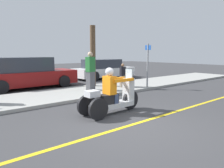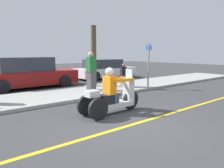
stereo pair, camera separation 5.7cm
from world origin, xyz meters
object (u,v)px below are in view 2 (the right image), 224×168
object	(u,v)px
parked_car_lot_far	(28,74)
tree_trunk	(94,56)
parked_car_lot_left	(105,69)
spectator_with_child	(123,76)
spectator_far_back	(91,72)
street_sign	(148,64)
motorcycle_trike	(112,97)

from	to	relation	value
parked_car_lot_far	tree_trunk	bearing A→B (deg)	-39.67
parked_car_lot_far	parked_car_lot_left	world-z (taller)	parked_car_lot_far
spectator_with_child	parked_car_lot_left	bearing A→B (deg)	63.15
spectator_far_back	street_sign	xyz separation A→B (m)	(2.77, -1.08, 0.33)
tree_trunk	parked_car_lot_left	bearing A→B (deg)	44.91
spectator_far_back	parked_car_lot_left	bearing A→B (deg)	45.99
street_sign	motorcycle_trike	bearing A→B (deg)	-152.18
parked_car_lot_left	tree_trunk	world-z (taller)	tree_trunk
tree_trunk	street_sign	xyz separation A→B (m)	(1.91, -2.10, -0.37)
parked_car_lot_far	parked_car_lot_left	distance (m)	5.91
motorcycle_trike	parked_car_lot_left	xyz separation A→B (m)	(5.55, 7.52, 0.14)
spectator_far_back	street_sign	bearing A→B (deg)	-21.26
spectator_with_child	street_sign	distance (m)	1.41
spectator_with_child	street_sign	bearing A→B (deg)	-36.20
parked_car_lot_far	spectator_with_child	bearing A→B (deg)	-45.08
motorcycle_trike	street_sign	distance (m)	4.93
parked_car_lot_left	street_sign	xyz separation A→B (m)	(-1.25, -5.25, 0.66)
motorcycle_trike	parked_car_lot_far	xyz separation A→B (m)	(-0.28, 6.58, 0.24)
motorcycle_trike	spectator_far_back	distance (m)	3.71
parked_car_lot_left	tree_trunk	size ratio (longest dim) A/B	1.48
spectator_with_child	spectator_far_back	xyz separation A→B (m)	(-1.75, 0.33, 0.28)
spectator_with_child	spectator_far_back	distance (m)	1.80
motorcycle_trike	spectator_with_child	distance (m)	4.46
motorcycle_trike	parked_car_lot_left	bearing A→B (deg)	53.55
street_sign	spectator_with_child	bearing A→B (deg)	143.80
motorcycle_trike	spectator_with_child	xyz separation A→B (m)	(3.27, 3.02, 0.18)
motorcycle_trike	street_sign	bearing A→B (deg)	27.82
parked_car_lot_far	street_sign	xyz separation A→B (m)	(4.58, -4.32, 0.55)
spectator_with_child	street_sign	world-z (taller)	street_sign
street_sign	spectator_far_back	bearing A→B (deg)	158.74
spectator_far_back	tree_trunk	distance (m)	1.51
street_sign	parked_car_lot_left	bearing A→B (deg)	76.57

